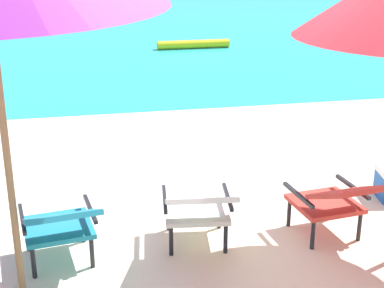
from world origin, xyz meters
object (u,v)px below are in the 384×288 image
lounge_chair_center (198,207)px  lounge_chair_left (60,223)px  swim_buoy (194,44)px  lounge_chair_right (337,199)px

lounge_chair_center → lounge_chair_left: bearing=-176.3°
swim_buoy → lounge_chair_center: bearing=-101.0°
swim_buoy → lounge_chair_center: size_ratio=1.72×
swim_buoy → lounge_chair_center: (-1.65, -8.47, 0.31)m
swim_buoy → lounge_chair_right: size_ratio=1.71×
lounge_chair_left → lounge_chair_center: (1.07, 0.07, 0.00)m
lounge_chair_left → lounge_chair_right: (2.22, -0.01, 0.00)m
lounge_chair_left → swim_buoy: bearing=72.3°
swim_buoy → lounge_chair_left: bearing=-107.7°
lounge_chair_right → lounge_chair_left: bearing=179.8°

